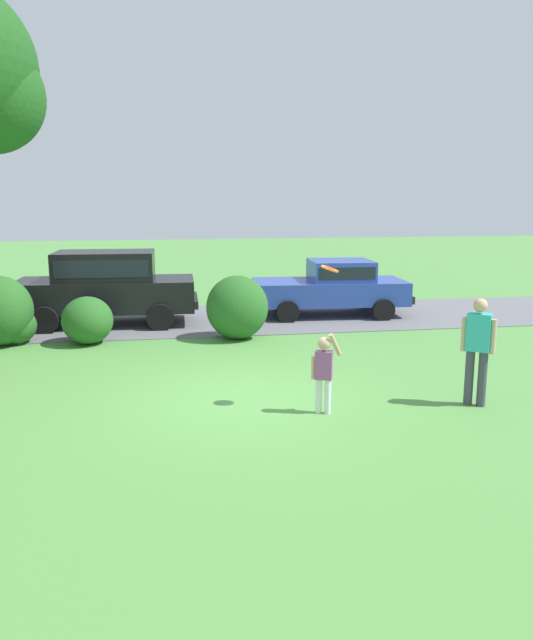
# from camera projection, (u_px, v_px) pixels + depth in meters

# --- Properties ---
(ground_plane) EXTENTS (80.00, 80.00, 0.00)m
(ground_plane) POSITION_uv_depth(u_px,v_px,m) (244.00, 398.00, 10.35)
(ground_plane) COLOR #518E42
(driveway_strip) EXTENTS (28.00, 4.40, 0.02)m
(driveway_strip) POSITION_uv_depth(u_px,v_px,m) (212.00, 319.00, 16.98)
(driveway_strip) COLOR slate
(driveway_strip) RESTS_ON ground
(shrub_near_tree) EXTENTS (1.51, 1.56, 1.57)m
(shrub_near_tree) POSITION_uv_depth(u_px,v_px,m) (2.00, 313.00, 13.97)
(shrub_near_tree) COLOR #286023
(shrub_near_tree) RESTS_ON ground
(shrub_centre_left) EXTENTS (1.15, 1.18, 1.09)m
(shrub_centre_left) POSITION_uv_depth(u_px,v_px,m) (87.00, 320.00, 14.10)
(shrub_centre_left) COLOR #286023
(shrub_centre_left) RESTS_ON ground
(shrub_centre) EXTENTS (1.45, 1.30, 1.50)m
(shrub_centre) POSITION_uv_depth(u_px,v_px,m) (237.00, 308.00, 14.56)
(shrub_centre) COLOR #286023
(shrub_centre) RESTS_ON ground
(parked_sedan) EXTENTS (4.49, 2.28, 1.56)m
(parked_sedan) POSITION_uv_depth(u_px,v_px,m) (333.00, 286.00, 17.46)
(parked_sedan) COLOR #28429E
(parked_sedan) RESTS_ON ground
(parked_suv) EXTENTS (4.75, 2.19, 1.92)m
(parked_suv) POSITION_uv_depth(u_px,v_px,m) (106.00, 284.00, 16.11)
(parked_suv) COLOR black
(parked_suv) RESTS_ON ground
(child_thrower) EXTENTS (0.48, 0.25, 1.29)m
(child_thrower) POSITION_uv_depth(u_px,v_px,m) (324.00, 368.00, 9.52)
(child_thrower) COLOR white
(child_thrower) RESTS_ON ground
(frisbee) EXTENTS (0.28, 0.28, 0.14)m
(frisbee) POSITION_uv_depth(u_px,v_px,m) (330.00, 269.00, 9.49)
(frisbee) COLOR orange
(adult_onlooker) EXTENTS (0.45, 0.39, 1.74)m
(adult_onlooker) POSITION_uv_depth(u_px,v_px,m) (478.00, 346.00, 9.84)
(adult_onlooker) COLOR #3F3F4C
(adult_onlooker) RESTS_ON ground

